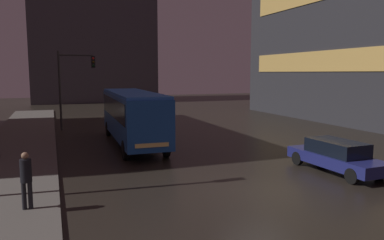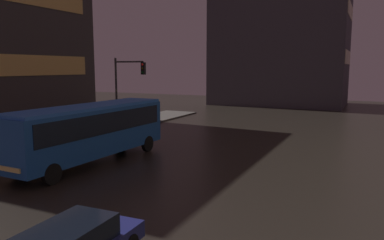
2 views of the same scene
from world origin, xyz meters
The scene contains 4 objects.
sidewalk_left centered at (-9.00, 10.00, 0.07)m, with size 4.00×48.00×0.15m.
building_far_backdrop centered at (-0.86, 49.50, 9.91)m, with size 18.07×12.00×19.83m.
bus_near centered at (-2.55, 10.73, 2.00)m, with size 2.70×10.63×3.25m.
traffic_light_main centered at (-5.59, 18.30, 4.04)m, with size 2.74×0.35×6.02m.
Camera 2 is at (11.29, -5.23, 5.30)m, focal length 35.00 mm.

